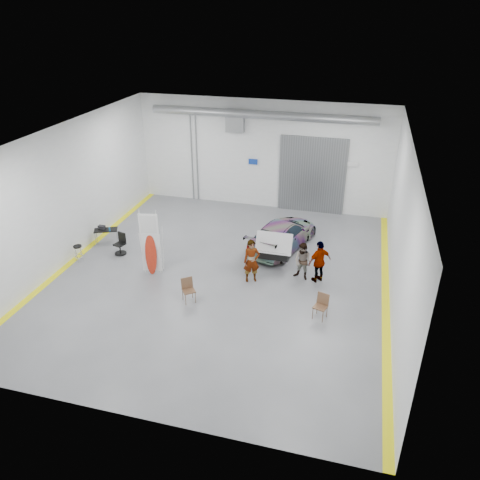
% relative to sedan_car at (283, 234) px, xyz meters
% --- Properties ---
extents(ground, '(16.00, 16.00, 0.00)m').
position_rel_sedan_car_xyz_m(ground, '(-2.08, -3.27, -0.67)').
color(ground, slate).
rests_on(ground, ground).
extents(room_shell, '(14.02, 16.18, 6.01)m').
position_rel_sedan_car_xyz_m(room_shell, '(-1.84, -1.05, 3.40)').
color(room_shell, silver).
rests_on(room_shell, ground).
extents(sedan_car, '(3.16, 5.00, 1.35)m').
position_rel_sedan_car_xyz_m(sedan_car, '(0.00, 0.00, 0.00)').
color(sedan_car, white).
rests_on(sedan_car, ground).
extents(person_a, '(0.81, 0.69, 1.88)m').
position_rel_sedan_car_xyz_m(person_a, '(-0.70, -3.33, 0.27)').
color(person_a, brown).
rests_on(person_a, ground).
extents(person_b, '(0.97, 0.85, 1.66)m').
position_rel_sedan_car_xyz_m(person_b, '(1.34, -2.62, 0.16)').
color(person_b, '#466781').
rests_on(person_b, ground).
extents(person_c, '(1.10, 1.05, 1.86)m').
position_rel_sedan_car_xyz_m(person_c, '(2.01, -2.62, 0.26)').
color(person_c, brown).
rests_on(person_c, ground).
extents(surfboard_display, '(0.83, 0.33, 2.96)m').
position_rel_sedan_car_xyz_m(surfboard_display, '(-5.02, -3.85, 0.53)').
color(surfboard_display, white).
rests_on(surfboard_display, ground).
extents(folding_chair_near, '(0.63, 0.70, 0.97)m').
position_rel_sedan_car_xyz_m(folding_chair_near, '(-2.69, -5.45, -0.37)').
color(folding_chair_near, brown).
rests_on(folding_chair_near, ground).
extents(folding_chair_far, '(0.57, 0.60, 0.97)m').
position_rel_sedan_car_xyz_m(folding_chair_far, '(2.37, -5.22, -0.37)').
color(folding_chair_far, brown).
rests_on(folding_chair_far, ground).
extents(shop_stool, '(0.39, 0.39, 0.77)m').
position_rel_sedan_car_xyz_m(shop_stool, '(-8.63, -3.72, -0.29)').
color(shop_stool, black).
rests_on(shop_stool, ground).
extents(work_table, '(1.22, 0.95, 0.89)m').
position_rel_sedan_car_xyz_m(work_table, '(-8.40, -1.74, 0.02)').
color(work_table, gray).
rests_on(work_table, ground).
extents(office_chair, '(0.54, 0.57, 1.01)m').
position_rel_sedan_car_xyz_m(office_chair, '(-7.15, -2.57, -0.23)').
color(office_chair, black).
rests_on(office_chair, ground).
extents(trunk_lid, '(1.57, 0.95, 0.04)m').
position_rel_sedan_car_xyz_m(trunk_lid, '(0.00, -2.07, 0.69)').
color(trunk_lid, silver).
rests_on(trunk_lid, sedan_car).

